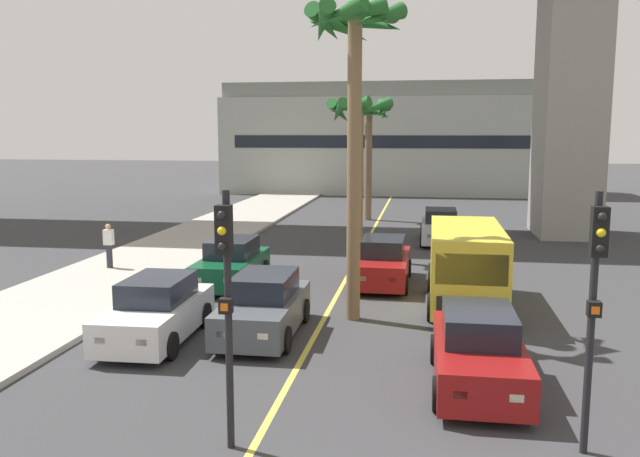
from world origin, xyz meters
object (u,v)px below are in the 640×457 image
(car_queue_fifth, at_px, (264,307))
(palm_tree_mid_median, at_px, (354,62))
(car_queue_front, at_px, (382,263))
(car_queue_second, at_px, (478,352))
(car_queue_sixth, at_px, (440,227))
(traffic_light_right_far_corner, at_px, (595,288))
(pedestrian_far_along, at_px, (109,245))
(car_queue_third, at_px, (232,264))
(traffic_light_median_near, at_px, (226,285))
(palm_tree_near_median, at_px, (368,126))
(palm_tree_far_median, at_px, (359,125))
(delivery_van, at_px, (466,264))
(car_queue_fourth, at_px, (157,312))

(car_queue_fifth, bearing_deg, palm_tree_mid_median, 40.55)
(car_queue_front, distance_m, car_queue_fifth, 6.60)
(car_queue_second, relative_size, car_queue_sixth, 1.00)
(traffic_light_right_far_corner, bearing_deg, pedestrian_far_along, 140.00)
(car_queue_third, xyz_separation_m, palm_tree_mid_median, (4.43, -3.35, 6.16))
(traffic_light_median_near, height_order, traffic_light_right_far_corner, same)
(car_queue_second, distance_m, palm_tree_near_median, 25.75)
(car_queue_front, xyz_separation_m, palm_tree_far_median, (-1.25, 4.18, 4.62))
(car_queue_third, bearing_deg, palm_tree_far_median, 54.24)
(car_queue_sixth, bearing_deg, palm_tree_far_median, -126.32)
(car_queue_second, relative_size, palm_tree_mid_median, 0.49)
(car_queue_second, relative_size, traffic_light_median_near, 0.98)
(traffic_light_median_near, relative_size, traffic_light_right_far_corner, 1.00)
(car_queue_sixth, xyz_separation_m, traffic_light_median_near, (-3.75, -20.78, 1.99))
(car_queue_second, xyz_separation_m, car_queue_third, (-7.45, 7.71, 0.00))
(car_queue_third, height_order, car_queue_fifth, same)
(car_queue_fifth, height_order, palm_tree_mid_median, palm_tree_mid_median)
(traffic_light_right_far_corner, xyz_separation_m, pedestrian_far_along, (-13.97, 11.72, -1.72))
(palm_tree_far_median, xyz_separation_m, pedestrian_far_along, (-8.76, -3.79, -4.34))
(delivery_van, xyz_separation_m, pedestrian_far_along, (-12.59, 2.98, -0.29))
(car_queue_fifth, distance_m, palm_tree_near_median, 22.82)
(car_queue_fourth, height_order, car_queue_sixth, same)
(car_queue_second, distance_m, traffic_light_median_near, 5.70)
(traffic_light_median_near, bearing_deg, car_queue_second, 39.07)
(palm_tree_mid_median, bearing_deg, delivery_van, 29.06)
(pedestrian_far_along, bearing_deg, car_queue_fifth, -41.01)
(car_queue_second, xyz_separation_m, palm_tree_near_median, (-4.44, 24.93, 4.69))
(car_queue_third, bearing_deg, traffic_light_right_far_corner, -49.27)
(palm_tree_far_median, distance_m, pedestrian_far_along, 10.49)
(traffic_light_median_near, bearing_deg, palm_tree_near_median, 90.58)
(delivery_van, xyz_separation_m, traffic_light_median_near, (-4.24, -9.46, 1.43))
(delivery_van, bearing_deg, palm_tree_near_median, 103.50)
(traffic_light_right_far_corner, relative_size, palm_tree_far_median, 0.65)
(car_queue_front, distance_m, pedestrian_far_along, 10.02)
(palm_tree_mid_median, relative_size, pedestrian_far_along, 5.22)
(car_queue_front, distance_m, traffic_light_median_near, 12.33)
(car_queue_fourth, relative_size, pedestrian_far_along, 2.56)
(car_queue_second, distance_m, car_queue_sixth, 17.41)
(car_queue_sixth, distance_m, delivery_van, 11.34)
(car_queue_fifth, distance_m, palm_tree_far_median, 11.32)
(car_queue_fifth, bearing_deg, palm_tree_near_median, 88.37)
(traffic_light_median_near, bearing_deg, car_queue_front, 82.17)
(traffic_light_median_near, bearing_deg, delivery_van, 65.88)
(car_queue_sixth, distance_m, palm_tree_mid_median, 14.66)
(car_queue_fourth, height_order, car_queue_fifth, same)
(traffic_light_right_far_corner, xyz_separation_m, palm_tree_mid_median, (-4.49, 7.01, 4.17))
(traffic_light_median_near, relative_size, palm_tree_near_median, 0.62)
(car_queue_third, xyz_separation_m, traffic_light_right_far_corner, (8.92, -10.36, 1.99))
(traffic_light_right_far_corner, height_order, palm_tree_far_median, palm_tree_far_median)
(palm_tree_mid_median, bearing_deg, traffic_light_right_far_corner, -57.35)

